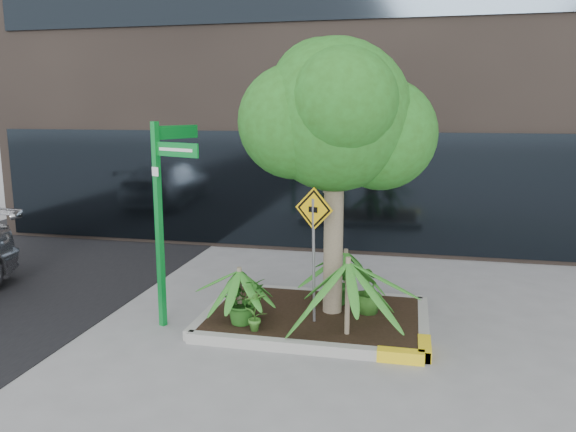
# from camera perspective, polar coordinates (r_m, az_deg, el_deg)

# --- Properties ---
(ground) EXTENTS (80.00, 80.00, 0.00)m
(ground) POSITION_cam_1_polar(r_m,az_deg,el_deg) (8.43, 1.03, -11.36)
(ground) COLOR gray
(ground) RESTS_ON ground
(planter) EXTENTS (3.35, 2.36, 0.15)m
(planter) POSITION_cam_1_polar(r_m,az_deg,el_deg) (8.60, 2.94, -10.17)
(planter) COLOR #9E9E99
(planter) RESTS_ON ground
(tree) EXTENTS (2.82, 2.50, 4.23)m
(tree) POSITION_cam_1_polar(r_m,az_deg,el_deg) (8.18, 4.83, 10.14)
(tree) COLOR gray
(tree) RESTS_ON ground
(palm_front) EXTENTS (1.22, 1.22, 1.35)m
(palm_front) POSITION_cam_1_polar(r_m,az_deg,el_deg) (7.58, 6.14, -4.70)
(palm_front) COLOR gray
(palm_front) RESTS_ON ground
(palm_left) EXTENTS (0.89, 0.89, 0.99)m
(palm_left) POSITION_cam_1_polar(r_m,az_deg,el_deg) (8.16, -4.98, -5.57)
(palm_left) COLOR gray
(palm_left) RESTS_ON ground
(palm_back) EXTENTS (0.91, 0.91, 1.01)m
(palm_back) POSITION_cam_1_polar(r_m,az_deg,el_deg) (9.15, 5.91, -3.67)
(palm_back) COLOR gray
(palm_back) RESTS_ON ground
(shrub_a) EXTENTS (0.87, 0.87, 0.68)m
(shrub_a) POSITION_cam_1_polar(r_m,az_deg,el_deg) (8.14, -4.65, -8.52)
(shrub_a) COLOR #225919
(shrub_a) RESTS_ON planter
(shrub_b) EXTENTS (0.57, 0.57, 0.72)m
(shrub_b) POSITION_cam_1_polar(r_m,az_deg,el_deg) (8.58, 8.16, -7.42)
(shrub_b) COLOR #285B1B
(shrub_b) RESTS_ON planter
(shrub_c) EXTENTS (0.42, 0.42, 0.58)m
(shrub_c) POSITION_cam_1_polar(r_m,az_deg,el_deg) (7.88, -3.36, -9.57)
(shrub_c) COLOR #387725
(shrub_c) RESTS_ON planter
(shrub_d) EXTENTS (0.56, 0.56, 0.72)m
(shrub_d) POSITION_cam_1_polar(r_m,az_deg,el_deg) (8.86, 5.31, -6.78)
(shrub_d) COLOR #21661D
(shrub_d) RESTS_ON planter
(street_sign_post) EXTENTS (0.83, 1.10, 3.01)m
(street_sign_post) POSITION_cam_1_polar(r_m,az_deg,el_deg) (8.26, -12.50, 1.36)
(street_sign_post) COLOR #0C862E
(street_sign_post) RESTS_ON ground
(cattle_sign) EXTENTS (0.57, 0.24, 1.97)m
(cattle_sign) POSITION_cam_1_polar(r_m,az_deg,el_deg) (7.88, 2.64, -1.66)
(cattle_sign) COLOR slate
(cattle_sign) RESTS_ON ground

